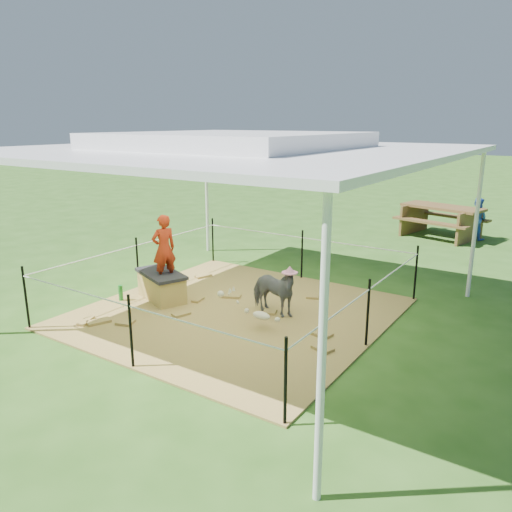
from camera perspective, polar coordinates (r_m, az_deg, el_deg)
The scene contains 13 objects.
ground at distance 8.27m, azimuth -2.31°, elevation -6.61°, with size 90.00×90.00×0.00m, color #2D5919.
hay_patch at distance 8.26m, azimuth -2.32°, elevation -6.51°, with size 4.60×4.60×0.03m, color brown.
canopy_tent at distance 7.69m, azimuth -2.53°, elevation 12.37°, with size 6.30×6.30×2.90m.
rope_fence at distance 8.05m, azimuth -2.36°, elevation -2.35°, with size 4.54×4.54×1.00m.
straw_bale at distance 8.92m, azimuth -10.73°, elevation -3.51°, with size 0.98×0.49×0.44m, color #B79442.
dark_cloth at distance 8.85m, azimuth -10.81°, elevation -2.00°, with size 1.05×0.55×0.05m, color black.
woman at distance 8.63m, azimuth -10.52°, elevation 1.47°, with size 0.43×0.28×1.18m, color #AF2811.
green_bottle at distance 9.04m, azimuth -15.20°, elevation -4.08°, with size 0.08×0.08×0.27m, color #1A7521.
pony at distance 8.02m, azimuth 1.91°, elevation -4.05°, with size 0.43×0.94×0.79m, color #4A4B4F.
pink_hat at distance 7.88m, azimuth 1.94°, elevation -0.94°, with size 0.25×0.25×0.11m, color pink.
foal at distance 7.52m, azimuth 0.63°, elevation -6.64°, with size 0.87×0.48×0.48m, color beige, non-canonical shape.
picnic_table_near at distance 14.47m, azimuth 20.39°, elevation 3.72°, with size 2.07×1.49×0.86m, color #54391C.
distant_person at distance 14.53m, azimuth 23.90°, elevation 3.93°, with size 0.55×0.43×1.12m, color blue.
Camera 1 is at (4.52, -6.21, 3.06)m, focal length 35.00 mm.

